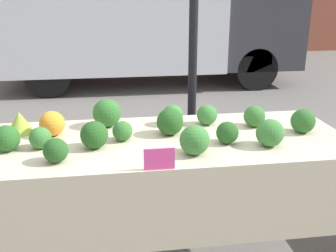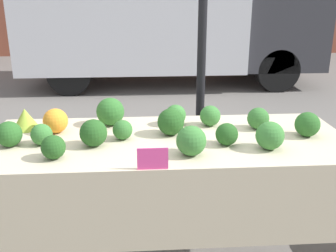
% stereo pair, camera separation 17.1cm
% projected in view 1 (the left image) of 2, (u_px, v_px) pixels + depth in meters
% --- Properties ---
extents(ground_plane, '(40.00, 40.00, 0.00)m').
position_uv_depth(ground_plane, '(168.00, 251.00, 2.67)').
color(ground_plane, slate).
extents(tent_pole, '(0.07, 0.07, 2.74)m').
position_uv_depth(tent_pole, '(193.00, 32.00, 3.07)').
color(tent_pole, black).
rests_on(tent_pole, ground_plane).
extents(parked_truck, '(5.26, 1.94, 2.48)m').
position_uv_depth(parked_truck, '(140.00, 11.00, 7.03)').
color(parked_truck, silver).
rests_on(parked_truck, ground_plane).
extents(market_table, '(2.20, 0.89, 0.82)m').
position_uv_depth(market_table, '(170.00, 157.00, 2.37)').
color(market_table, beige).
rests_on(market_table, ground_plane).
extents(orange_cauliflower, '(0.16, 0.16, 0.16)m').
position_uv_depth(orange_cauliflower, '(52.00, 124.00, 2.42)').
color(orange_cauliflower, orange).
rests_on(orange_cauliflower, market_table).
extents(romanesco_head, '(0.17, 0.17, 0.14)m').
position_uv_depth(romanesco_head, '(20.00, 122.00, 2.47)').
color(romanesco_head, '#93B238').
rests_on(romanesco_head, market_table).
extents(broccoli_head_0, '(0.14, 0.14, 0.14)m').
position_uv_depth(broccoli_head_0, '(207.00, 115.00, 2.62)').
color(broccoli_head_0, '#387533').
rests_on(broccoli_head_0, market_table).
extents(broccoli_head_1, '(0.15, 0.15, 0.15)m').
position_uv_depth(broccoli_head_1, '(303.00, 121.00, 2.47)').
color(broccoli_head_1, '#285B23').
rests_on(broccoli_head_1, market_table).
extents(broccoli_head_2, '(0.15, 0.15, 0.15)m').
position_uv_depth(broccoli_head_2, '(6.00, 138.00, 2.19)').
color(broccoli_head_2, '#285B23').
rests_on(broccoli_head_2, market_table).
extents(broccoli_head_3, '(0.12, 0.12, 0.12)m').
position_uv_depth(broccoli_head_3, '(122.00, 131.00, 2.35)').
color(broccoli_head_3, '#336B2D').
rests_on(broccoli_head_3, market_table).
extents(broccoli_head_4, '(0.13, 0.13, 0.13)m').
position_uv_depth(broccoli_head_4, '(40.00, 138.00, 2.23)').
color(broccoli_head_4, '#387533').
rests_on(broccoli_head_4, market_table).
extents(broccoli_head_5, '(0.17, 0.17, 0.17)m').
position_uv_depth(broccoli_head_5, '(195.00, 140.00, 2.14)').
color(broccoli_head_5, '#387533').
rests_on(broccoli_head_5, market_table).
extents(broccoli_head_6, '(0.17, 0.17, 0.17)m').
position_uv_depth(broccoli_head_6, '(170.00, 122.00, 2.43)').
color(broccoli_head_6, '#23511E').
rests_on(broccoli_head_6, market_table).
extents(broccoli_head_7, '(0.19, 0.19, 0.19)m').
position_uv_depth(broccoli_head_7, '(107.00, 113.00, 2.58)').
color(broccoli_head_7, '#2D6628').
rests_on(broccoli_head_7, market_table).
extents(broccoli_head_8, '(0.16, 0.16, 0.16)m').
position_uv_depth(broccoli_head_8, '(94.00, 135.00, 2.23)').
color(broccoli_head_8, '#23511E').
rests_on(broccoli_head_8, market_table).
extents(broccoli_head_9, '(0.14, 0.14, 0.14)m').
position_uv_depth(broccoli_head_9, '(254.00, 116.00, 2.58)').
color(broccoli_head_9, '#336B2D').
rests_on(broccoli_head_9, market_table).
extents(broccoli_head_10, '(0.13, 0.13, 0.13)m').
position_uv_depth(broccoli_head_10, '(227.00, 133.00, 2.30)').
color(broccoli_head_10, '#23511E').
rests_on(broccoli_head_10, market_table).
extents(broccoli_head_11, '(0.14, 0.14, 0.14)m').
position_uv_depth(broccoli_head_11, '(173.00, 115.00, 2.62)').
color(broccoli_head_11, '#387533').
rests_on(broccoli_head_11, market_table).
extents(broccoli_head_12, '(0.16, 0.16, 0.16)m').
position_uv_depth(broccoli_head_12, '(270.00, 133.00, 2.26)').
color(broccoli_head_12, '#387533').
rests_on(broccoli_head_12, market_table).
extents(broccoli_head_13, '(0.13, 0.13, 0.13)m').
position_uv_depth(broccoli_head_13, '(56.00, 150.00, 2.05)').
color(broccoli_head_13, '#23511E').
rests_on(broccoli_head_13, market_table).
extents(price_sign, '(0.16, 0.01, 0.12)m').
position_uv_depth(price_sign, '(159.00, 159.00, 1.96)').
color(price_sign, '#EF4793').
rests_on(price_sign, market_table).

